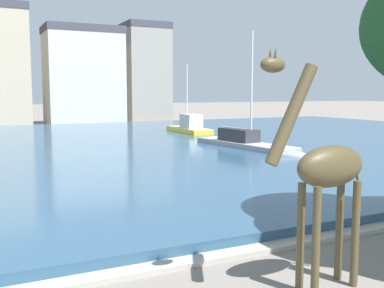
% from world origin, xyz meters
% --- Properties ---
extents(harbor_water, '(76.79, 42.63, 0.38)m').
position_xyz_m(harbor_water, '(0.00, 28.42, 0.19)').
color(harbor_water, '#2D5170').
rests_on(harbor_water, ground).
extents(quay_edge_coping, '(76.79, 0.50, 0.12)m').
position_xyz_m(quay_edge_coping, '(0.00, 6.85, 0.06)').
color(quay_edge_coping, '#ADA89E').
rests_on(quay_edge_coping, ground).
extents(giraffe_statue, '(2.66, 0.75, 4.64)m').
position_xyz_m(giraffe_statue, '(-0.55, 4.53, 2.37)').
color(giraffe_statue, '#4C4228').
rests_on(giraffe_statue, ground).
extents(sailboat_grey, '(2.81, 9.66, 7.62)m').
position_xyz_m(sailboat_grey, '(9.02, 21.71, 0.51)').
color(sailboat_grey, '#939399').
rests_on(sailboat_grey, ground).
extents(sailboat_yellow, '(1.88, 6.61, 6.25)m').
position_xyz_m(sailboat_yellow, '(10.34, 33.79, 0.63)').
color(sailboat_yellow, gold).
rests_on(sailboat_yellow, ground).
extents(townhouse_narrow_midrow, '(8.86, 5.98, 11.46)m').
position_xyz_m(townhouse_narrow_midrow, '(5.42, 52.05, 5.74)').
color(townhouse_narrow_midrow, beige).
rests_on(townhouse_narrow_midrow, ground).
extents(townhouse_wide_warehouse, '(5.57, 5.51, 12.65)m').
position_xyz_m(townhouse_wide_warehouse, '(13.83, 53.94, 6.34)').
color(townhouse_wide_warehouse, gray).
rests_on(townhouse_wide_warehouse, ground).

